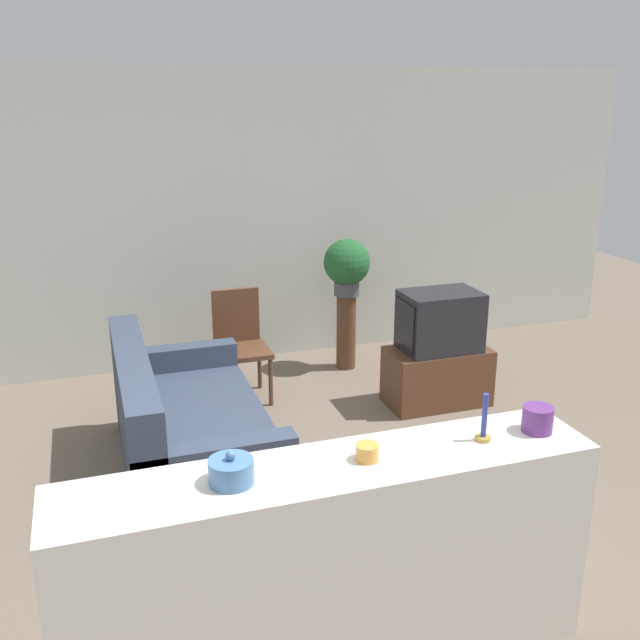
# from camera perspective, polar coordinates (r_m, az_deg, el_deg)

# --- Properties ---
(ground_plane) EXTENTS (14.00, 14.00, 0.00)m
(ground_plane) POSITION_cam_1_polar(r_m,az_deg,el_deg) (3.98, -1.76, -20.62)
(ground_plane) COLOR #756656
(wall_back) EXTENTS (9.00, 0.06, 2.70)m
(wall_back) POSITION_cam_1_polar(r_m,az_deg,el_deg) (6.58, -10.63, 7.68)
(wall_back) COLOR silver
(wall_back) RESTS_ON ground_plane
(couch) EXTENTS (0.92, 1.80, 0.90)m
(couch) POSITION_cam_1_polar(r_m,az_deg,el_deg) (4.87, -10.63, -8.93)
(couch) COLOR #384256
(couch) RESTS_ON ground_plane
(tv_stand) EXTENTS (0.83, 0.44, 0.48)m
(tv_stand) POSITION_cam_1_polar(r_m,az_deg,el_deg) (5.96, 9.35, -4.46)
(tv_stand) COLOR brown
(tv_stand) RESTS_ON ground_plane
(television) EXTENTS (0.63, 0.42, 0.48)m
(television) POSITION_cam_1_polar(r_m,az_deg,el_deg) (5.80, 9.53, -0.08)
(television) COLOR #232328
(television) RESTS_ON tv_stand
(wooden_chair) EXTENTS (0.44, 0.44, 0.91)m
(wooden_chair) POSITION_cam_1_polar(r_m,az_deg,el_deg) (5.97, -6.45, -1.60)
(wooden_chair) COLOR brown
(wooden_chair) RESTS_ON ground_plane
(plant_stand) EXTENTS (0.18, 0.18, 0.71)m
(plant_stand) POSITION_cam_1_polar(r_m,az_deg,el_deg) (6.61, 2.10, -0.92)
(plant_stand) COLOR brown
(plant_stand) RESTS_ON ground_plane
(potted_plant) EXTENTS (0.42, 0.42, 0.52)m
(potted_plant) POSITION_cam_1_polar(r_m,az_deg,el_deg) (6.43, 2.16, 4.46)
(potted_plant) COLOR #4C4C51
(potted_plant) RESTS_ON plant_stand
(foreground_counter) EXTENTS (2.32, 0.44, 1.00)m
(foreground_counter) POSITION_cam_1_polar(r_m,az_deg,el_deg) (3.28, 0.98, -19.22)
(foreground_counter) COLOR silver
(foreground_counter) RESTS_ON ground_plane
(decorative_bowl) EXTENTS (0.18, 0.18, 0.14)m
(decorative_bowl) POSITION_cam_1_polar(r_m,az_deg,el_deg) (2.88, -7.12, -11.90)
(decorative_bowl) COLOR #4C7AAD
(decorative_bowl) RESTS_ON foreground_counter
(candle_jar) EXTENTS (0.10, 0.10, 0.07)m
(candle_jar) POSITION_cam_1_polar(r_m,az_deg,el_deg) (3.03, 3.79, -10.51)
(candle_jar) COLOR gold
(candle_jar) RESTS_ON foreground_counter
(candlestick) EXTENTS (0.07, 0.07, 0.22)m
(candlestick) POSITION_cam_1_polar(r_m,az_deg,el_deg) (3.25, 12.97, -8.25)
(candlestick) COLOR #B7933D
(candlestick) RESTS_ON foreground_counter
(coffee_tin) EXTENTS (0.14, 0.14, 0.12)m
(coffee_tin) POSITION_cam_1_polar(r_m,az_deg,el_deg) (3.40, 17.01, -7.59)
(coffee_tin) COLOR #66337F
(coffee_tin) RESTS_ON foreground_counter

